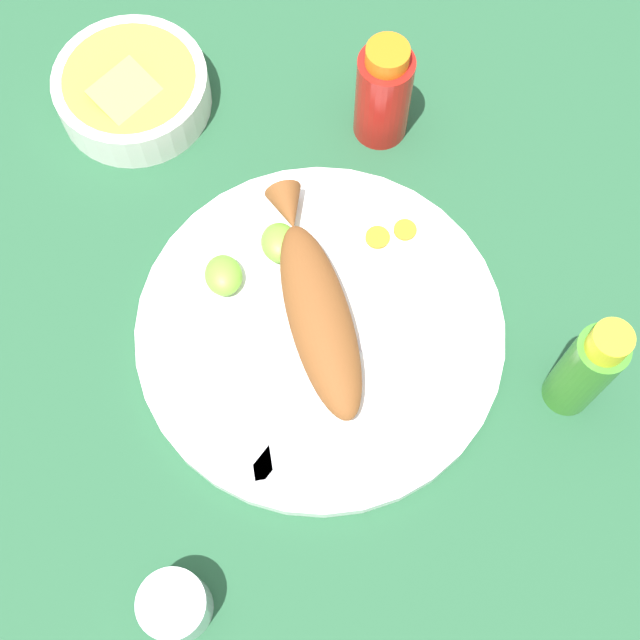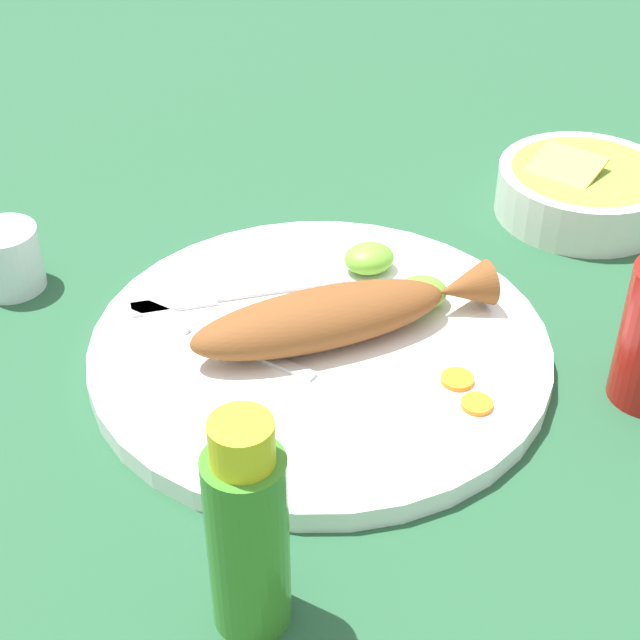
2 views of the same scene
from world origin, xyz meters
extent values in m
plane|color=#235133|center=(0.00, 0.00, 0.00)|extent=(4.00, 4.00, 0.00)
cylinder|color=white|center=(0.00, 0.00, 0.01)|extent=(0.36, 0.36, 0.02)
ellipsoid|color=brown|center=(0.00, 0.00, 0.04)|extent=(0.21, 0.07, 0.04)
cone|color=brown|center=(-0.12, -0.01, 0.04)|extent=(0.05, 0.04, 0.04)
cube|color=silver|center=(0.06, 0.00, 0.02)|extent=(0.08, 0.09, 0.00)
cube|color=silver|center=(0.12, -0.07, 0.02)|extent=(0.06, 0.07, 0.00)
cube|color=silver|center=(0.01, -0.08, 0.02)|extent=(0.12, 0.02, 0.00)
cube|color=silver|center=(0.10, -0.08, 0.02)|extent=(0.07, 0.02, 0.00)
cylinder|color=orange|center=(-0.09, 0.11, 0.02)|extent=(0.02, 0.02, 0.00)
cylinder|color=orange|center=(-0.08, 0.08, 0.02)|extent=(0.03, 0.03, 0.00)
ellipsoid|color=#6BB233|center=(-0.09, -0.02, 0.03)|extent=(0.04, 0.04, 0.02)
ellipsoid|color=#6BB233|center=(-0.07, -0.08, 0.03)|extent=(0.04, 0.04, 0.02)
cylinder|color=#3D8428|center=(0.11, 0.22, 0.06)|extent=(0.05, 0.05, 0.13)
cylinder|color=yellow|center=(0.11, 0.22, 0.14)|extent=(0.04, 0.04, 0.03)
cylinder|color=silver|center=(0.23, -0.18, 0.03)|extent=(0.06, 0.06, 0.06)
cylinder|color=white|center=(0.23, -0.18, 0.01)|extent=(0.05, 0.05, 0.03)
cylinder|color=white|center=(-0.31, -0.14, 0.02)|extent=(0.17, 0.17, 0.05)
cylinder|color=olive|center=(-0.31, -0.14, 0.04)|extent=(0.14, 0.14, 0.02)
cube|color=gold|center=(-0.28, -0.14, 0.05)|extent=(0.10, 0.09, 0.02)
camera|label=1|loc=(0.31, -0.07, 0.83)|focal=50.00mm
camera|label=2|loc=(0.18, 0.58, 0.49)|focal=55.00mm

